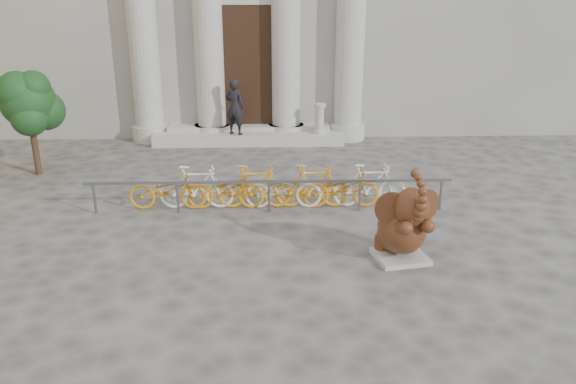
{
  "coord_description": "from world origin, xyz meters",
  "views": [
    {
      "loc": [
        0.7,
        -8.15,
        4.63
      ],
      "look_at": [
        1.0,
        1.62,
        1.1
      ],
      "focal_mm": 35.0,
      "sensor_mm": 36.0,
      "label": 1
    }
  ],
  "objects_px": {
    "elephant_statue": "(403,226)",
    "pedestrian": "(235,107)",
    "tree": "(29,103)",
    "bike_rack": "(268,187)"
  },
  "relations": [
    {
      "from": "elephant_statue",
      "to": "bike_rack",
      "type": "bearing_deg",
      "value": 120.98
    },
    {
      "from": "tree",
      "to": "elephant_statue",
      "type": "bearing_deg",
      "value": -31.88
    },
    {
      "from": "elephant_statue",
      "to": "pedestrian",
      "type": "relative_size",
      "value": 1.05
    },
    {
      "from": "bike_rack",
      "to": "elephant_statue",
      "type": "bearing_deg",
      "value": -47.95
    },
    {
      "from": "elephant_statue",
      "to": "bike_rack",
      "type": "xyz_separation_m",
      "value": [
        -2.41,
        2.67,
        -0.16
      ]
    },
    {
      "from": "elephant_statue",
      "to": "bike_rack",
      "type": "distance_m",
      "value": 3.6
    },
    {
      "from": "tree",
      "to": "pedestrian",
      "type": "bearing_deg",
      "value": 28.83
    },
    {
      "from": "bike_rack",
      "to": "tree",
      "type": "relative_size",
      "value": 2.92
    },
    {
      "from": "tree",
      "to": "bike_rack",
      "type": "bearing_deg",
      "value": -23.25
    },
    {
      "from": "elephant_statue",
      "to": "tree",
      "type": "relative_size",
      "value": 0.66
    }
  ]
}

